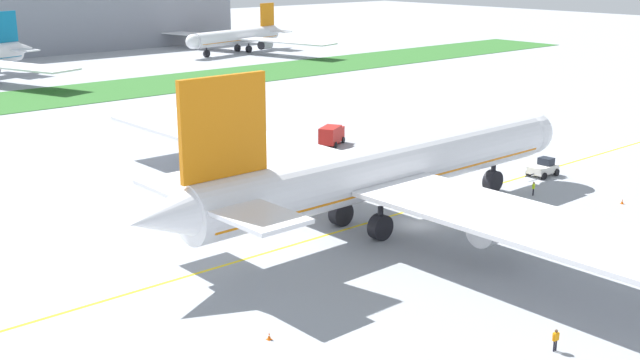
# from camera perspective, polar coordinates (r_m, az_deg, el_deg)

# --- Properties ---
(ground_plane) EXTENTS (600.00, 600.00, 0.00)m
(ground_plane) POSITION_cam_1_polar(r_m,az_deg,el_deg) (82.06, 6.98, -3.23)
(ground_plane) COLOR #9399A0
(ground_plane) RESTS_ON ground
(apron_taxi_line) EXTENTS (280.00, 0.36, 0.01)m
(apron_taxi_line) POSITION_cam_1_polar(r_m,az_deg,el_deg) (84.52, 5.06, -2.60)
(apron_taxi_line) COLOR yellow
(apron_taxi_line) RESTS_ON ground
(grass_median_strip) EXTENTS (320.00, 24.00, 0.10)m
(grass_median_strip) POSITION_cam_1_polar(r_m,az_deg,el_deg) (163.29, -19.68, 5.52)
(grass_median_strip) COLOR #2D6628
(grass_median_strip) RESTS_ON ground
(airliner_foreground) EXTENTS (56.22, 89.75, 17.22)m
(airliner_foreground) POSITION_cam_1_polar(r_m,az_deg,el_deg) (79.75, 4.42, 0.68)
(airliner_foreground) COLOR white
(airliner_foreground) RESTS_ON ground
(pushback_tug) EXTENTS (5.73, 2.56, 2.25)m
(pushback_tug) POSITION_cam_1_polar(r_m,az_deg,el_deg) (103.18, 15.74, 0.85)
(pushback_tug) COLOR white
(pushback_tug) RESTS_ON ground
(ground_crew_wingwalker_port) EXTENTS (0.57, 0.32, 1.65)m
(ground_crew_wingwalker_port) POSITION_cam_1_polar(r_m,az_deg,el_deg) (58.55, 16.55, -10.81)
(ground_crew_wingwalker_port) COLOR black
(ground_crew_wingwalker_port) RESTS_ON ground
(ground_crew_marshaller_front) EXTENTS (0.54, 0.37, 1.63)m
(ground_crew_marshaller_front) POSITION_cam_1_polar(r_m,az_deg,el_deg) (94.40, 15.07, -0.49)
(ground_crew_marshaller_front) COLOR black
(ground_crew_marshaller_front) RESTS_ON ground
(traffic_cone_near_nose) EXTENTS (0.36, 0.36, 0.58)m
(traffic_cone_near_nose) POSITION_cam_1_polar(r_m,az_deg,el_deg) (58.19, -3.67, -11.10)
(traffic_cone_near_nose) COLOR #F2590C
(traffic_cone_near_nose) RESTS_ON ground
(traffic_cone_port_wing) EXTENTS (0.36, 0.36, 0.58)m
(traffic_cone_port_wing) POSITION_cam_1_polar(r_m,az_deg,el_deg) (94.44, 20.86, -1.44)
(traffic_cone_port_wing) COLOR #F2590C
(traffic_cone_port_wing) RESTS_ON ground
(service_truck_baggage_loader) EXTENTS (5.62, 4.45, 2.82)m
(service_truck_baggage_loader) POSITION_cam_1_polar(r_m,az_deg,el_deg) (115.50, 0.84, 3.27)
(service_truck_baggage_loader) COLOR #B21E19
(service_truck_baggage_loader) RESTS_ON ground
(parked_airliner_far_centre) EXTENTS (39.03, 62.43, 13.26)m
(parked_airliner_far_centre) POSITION_cam_1_polar(r_m,az_deg,el_deg) (229.62, -5.89, 10.19)
(parked_airliner_far_centre) COLOR white
(parked_airliner_far_centre) RESTS_ON ground
(terminal_building) EXTENTS (106.17, 20.00, 18.00)m
(terminal_building) POSITION_cam_1_polar(r_m,az_deg,el_deg) (244.12, -18.30, 10.88)
(terminal_building) COLOR gray
(terminal_building) RESTS_ON ground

